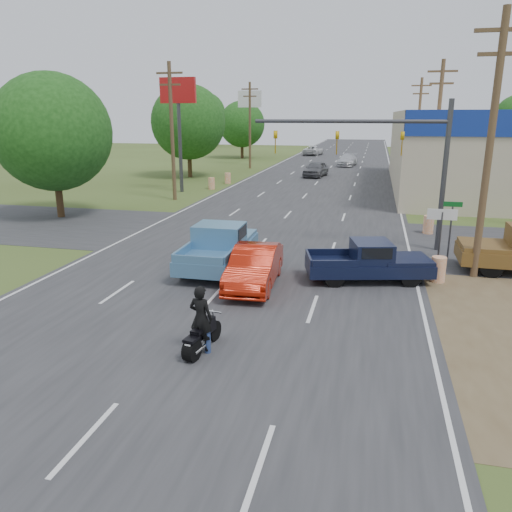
% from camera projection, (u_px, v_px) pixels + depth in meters
% --- Properties ---
extents(ground, '(200.00, 200.00, 0.00)m').
position_uv_depth(ground, '(86.00, 438.00, 10.07)').
color(ground, '#3E4B1E').
rests_on(ground, ground).
extents(main_road, '(15.00, 180.00, 0.02)m').
position_uv_depth(main_road, '(316.00, 183.00, 47.52)').
color(main_road, '#2D2D30').
rests_on(main_road, ground).
extents(cross_road, '(120.00, 10.00, 0.02)m').
position_uv_depth(cross_road, '(269.00, 236.00, 26.92)').
color(cross_road, '#2D2D30').
rests_on(cross_road, ground).
extents(utility_pole_1, '(2.00, 0.28, 10.00)m').
position_uv_depth(utility_pole_1, '(490.00, 142.00, 18.69)').
color(utility_pole_1, '#4C3823').
rests_on(utility_pole_1, ground).
extents(utility_pole_2, '(2.00, 0.28, 10.00)m').
position_uv_depth(utility_pole_2, '(437.00, 129.00, 35.54)').
color(utility_pole_2, '#4C3823').
rests_on(utility_pole_2, ground).
extents(utility_pole_3, '(2.00, 0.28, 10.00)m').
position_uv_depth(utility_pole_3, '(418.00, 124.00, 52.40)').
color(utility_pole_3, '#4C3823').
rests_on(utility_pole_3, ground).
extents(utility_pole_5, '(2.00, 0.28, 10.00)m').
position_uv_depth(utility_pole_5, '(172.00, 128.00, 36.94)').
color(utility_pole_5, '#4C3823').
rests_on(utility_pole_5, ground).
extents(utility_pole_6, '(2.00, 0.28, 10.00)m').
position_uv_depth(utility_pole_6, '(250.00, 123.00, 59.41)').
color(utility_pole_6, '#4C3823').
rests_on(utility_pole_6, ground).
extents(tree_0, '(7.14, 7.14, 8.84)m').
position_uv_depth(tree_0, '(52.00, 132.00, 30.46)').
color(tree_0, '#422D19').
rests_on(tree_0, ground).
extents(tree_1, '(7.56, 7.56, 9.36)m').
position_uv_depth(tree_1, '(188.00, 122.00, 50.86)').
color(tree_1, '#422D19').
rests_on(tree_1, ground).
extents(tree_2, '(6.72, 6.72, 8.32)m').
position_uv_depth(tree_2, '(242.00, 124.00, 73.65)').
color(tree_2, '#422D19').
rests_on(tree_2, ground).
extents(tree_4, '(9.24, 9.24, 11.44)m').
position_uv_depth(tree_4, '(38.00, 112.00, 90.60)').
color(tree_4, '#422D19').
rests_on(tree_4, ground).
extents(tree_6, '(8.82, 8.82, 10.92)m').
position_uv_depth(tree_6, '(204.00, 114.00, 103.88)').
color(tree_6, '#422D19').
rests_on(tree_6, ground).
extents(barrel_0, '(0.56, 0.56, 1.00)m').
position_uv_depth(barrel_0, '(438.00, 269.00, 19.40)').
color(barrel_0, orange).
rests_on(barrel_0, ground).
extents(barrel_1, '(0.56, 0.56, 1.00)m').
position_uv_depth(barrel_1, '(429.00, 225.00, 27.27)').
color(barrel_1, orange).
rests_on(barrel_1, ground).
extents(barrel_2, '(0.56, 0.56, 1.00)m').
position_uv_depth(barrel_2, '(212.00, 183.00, 43.65)').
color(barrel_2, orange).
rests_on(barrel_2, ground).
extents(barrel_3, '(0.56, 0.56, 1.00)m').
position_uv_depth(barrel_3, '(228.00, 178.00, 47.33)').
color(barrel_3, orange).
rests_on(barrel_3, ground).
extents(pole_sign_left_near, '(3.00, 0.35, 9.20)m').
position_uv_depth(pole_sign_left_near, '(178.00, 104.00, 40.40)').
color(pole_sign_left_near, '#3F3F44').
rests_on(pole_sign_left_near, ground).
extents(pole_sign_left_far, '(3.00, 0.35, 9.20)m').
position_uv_depth(pole_sign_left_far, '(250.00, 108.00, 62.87)').
color(pole_sign_left_far, '#3F3F44').
rests_on(pole_sign_left_far, ground).
extents(lane_sign, '(1.20, 0.08, 2.52)m').
position_uv_depth(lane_sign, '(441.00, 224.00, 20.85)').
color(lane_sign, '#3F3F44').
rests_on(lane_sign, ground).
extents(street_name_sign, '(0.80, 0.08, 2.61)m').
position_uv_depth(street_name_sign, '(451.00, 224.00, 22.20)').
color(street_name_sign, '#3F3F44').
rests_on(street_name_sign, ground).
extents(signal_mast, '(9.12, 0.40, 7.00)m').
position_uv_depth(signal_mast, '(387.00, 148.00, 23.39)').
color(signal_mast, '#3F3F44').
rests_on(signal_mast, ground).
extents(red_convertible, '(1.84, 4.68, 1.52)m').
position_uv_depth(red_convertible, '(254.00, 267.00, 18.84)').
color(red_convertible, '#A71907').
rests_on(red_convertible, ground).
extents(motorcycle, '(0.69, 1.94, 0.98)m').
position_uv_depth(motorcycle, '(201.00, 338.00, 13.58)').
color(motorcycle, black).
rests_on(motorcycle, ground).
extents(rider, '(0.73, 0.54, 1.83)m').
position_uv_depth(rider, '(201.00, 321.00, 13.48)').
color(rider, black).
rests_on(rider, ground).
extents(blue_pickup, '(2.24, 5.67, 1.87)m').
position_uv_depth(blue_pickup, '(220.00, 245.00, 21.20)').
color(blue_pickup, black).
rests_on(blue_pickup, ground).
extents(navy_pickup, '(5.09, 2.94, 1.59)m').
position_uv_depth(navy_pickup, '(371.00, 261.00, 19.45)').
color(navy_pickup, black).
rests_on(navy_pickup, ground).
extents(distant_car_grey, '(2.59, 4.92, 1.60)m').
position_uv_depth(distant_car_grey, '(316.00, 169.00, 52.34)').
color(distant_car_grey, '#59595E').
rests_on(distant_car_grey, ground).
extents(distant_car_silver, '(2.61, 5.29, 1.48)m').
position_uv_depth(distant_car_silver, '(347.00, 160.00, 63.36)').
color(distant_car_silver, silver).
rests_on(distant_car_silver, ground).
extents(distant_car_white, '(3.08, 5.58, 1.48)m').
position_uv_depth(distant_car_white, '(313.00, 151.00, 80.35)').
color(distant_car_white, silver).
rests_on(distant_car_white, ground).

